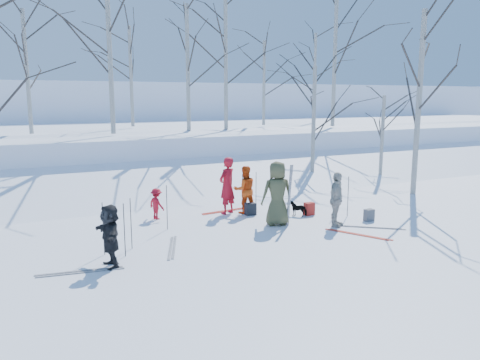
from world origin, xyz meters
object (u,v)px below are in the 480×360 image
skier_olive_center (277,193)px  dog (299,209)px  skier_red_north (227,186)px  backpack_dark (250,209)px  backpack_red (309,209)px  skier_red_seated (157,204)px  skier_redor_behind (245,190)px  skier_grey_west (110,236)px  skier_cream_east (336,199)px  backpack_grey (369,215)px

skier_olive_center → dog: 1.56m
skier_red_north → backpack_dark: bearing=111.6°
skier_olive_center → dog: size_ratio=3.41×
backpack_dark → backpack_red: bearing=-26.2°
skier_red_north → skier_red_seated: size_ratio=1.90×
skier_redor_behind → skier_grey_west: size_ratio=1.09×
skier_redor_behind → skier_red_seated: bearing=-0.2°
skier_cream_east → backpack_red: size_ratio=3.98×
skier_redor_behind → dog: 1.91m
skier_cream_east → backpack_dark: 2.99m
skier_grey_west → skier_olive_center: bearing=103.8°
dog → backpack_red: dog is taller
skier_red_seated → backpack_red: (4.72, -1.73, -0.29)m
skier_olive_center → skier_grey_west: skier_olive_center is taller
skier_grey_west → skier_red_north: bearing=125.8°
dog → backpack_dark: size_ratio=1.45×
skier_red_north → backpack_red: bearing=122.2°
backpack_red → backpack_grey: bearing=-49.6°
skier_cream_east → backpack_grey: skier_cream_east is taller
skier_grey_west → backpack_dark: skier_grey_west is taller
skier_redor_behind → skier_olive_center: bearing=106.9°
skier_red_north → skier_red_seated: bearing=-35.1°
skier_red_seated → backpack_red: size_ratio=2.40×
skier_redor_behind → backpack_dark: skier_redor_behind is taller
skier_cream_east → backpack_red: skier_cream_east is taller
skier_redor_behind → backpack_dark: 0.69m
skier_red_seated → skier_grey_west: (-2.17, -3.72, 0.24)m
skier_redor_behind → skier_grey_west: (-5.08, -3.19, -0.07)m
skier_red_north → skier_grey_west: size_ratio=1.29×
skier_red_north → dog: (1.99, -1.35, -0.71)m
skier_red_north → skier_olive_center: bearing=84.0°
skier_redor_behind → backpack_grey: size_ratio=4.25×
skier_redor_behind → backpack_red: (1.81, -1.19, -0.60)m
skier_red_north → backpack_red: size_ratio=4.56×
skier_redor_behind → skier_red_seated: 2.98m
skier_cream_east → skier_grey_west: (-6.82, -0.48, -0.10)m
skier_olive_center → skier_red_seated: size_ratio=1.96×
dog → backpack_dark: bearing=-75.8°
backpack_dark → skier_grey_west: bearing=-150.9°
backpack_grey → backpack_red: bearing=130.4°
skier_red_seated → backpack_red: 5.04m
skier_red_seated → backpack_grey: (5.99, -3.21, -0.31)m
backpack_red → backpack_dark: (-1.76, 0.87, -0.01)m
skier_redor_behind → backpack_grey: (3.07, -2.68, -0.62)m
skier_red_seated → skier_cream_east: size_ratio=0.60×
dog → skier_cream_east: bearing=56.1°
skier_redor_behind → backpack_grey: skier_redor_behind is taller
skier_red_north → skier_cream_east: size_ratio=1.15×
backpack_grey → dog: bearing=137.1°
skier_red_north → backpack_grey: 4.71m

